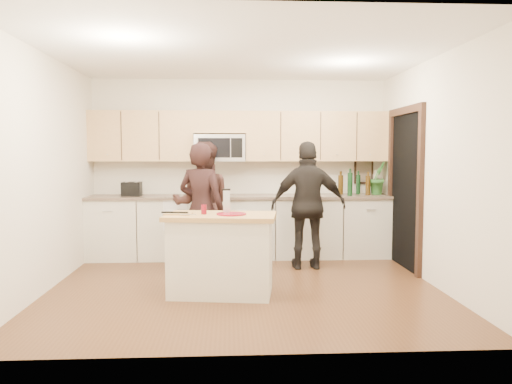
{
  "coord_description": "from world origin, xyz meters",
  "views": [
    {
      "loc": [
        -0.18,
        -5.78,
        1.58
      ],
      "look_at": [
        0.16,
        0.35,
        1.09
      ],
      "focal_mm": 35.0,
      "sensor_mm": 36.0,
      "label": 1
    }
  ],
  "objects": [
    {
      "name": "red_plate",
      "position": [
        -0.15,
        -0.34,
        0.91
      ],
      "size": [
        0.33,
        0.33,
        0.02
      ],
      "primitive_type": "cylinder",
      "color": "maroon",
      "rests_on": "island"
    },
    {
      "name": "floor",
      "position": [
        0.0,
        0.0,
        0.0
      ],
      "size": [
        4.5,
        4.5,
        0.0
      ],
      "primitive_type": "plane",
      "color": "#51321B",
      "rests_on": "ground"
    },
    {
      "name": "orchid",
      "position": [
        2.1,
        1.72,
        1.2
      ],
      "size": [
        0.37,
        0.37,
        0.52
      ],
      "primitive_type": "imported",
      "rotation": [
        0.0,
        0.0,
        0.75
      ],
      "color": "#34772F",
      "rests_on": "back_cabinetry"
    },
    {
      "name": "tongs",
      "position": [
        -0.77,
        -0.3,
        0.92
      ],
      "size": [
        0.3,
        0.07,
        0.02
      ],
      "primitive_type": "cube",
      "rotation": [
        0.0,
        0.0,
        -0.14
      ],
      "color": "black",
      "rests_on": "cutting_board"
    },
    {
      "name": "framed_picture",
      "position": [
        1.95,
        1.98,
        1.28
      ],
      "size": [
        0.3,
        0.03,
        0.38
      ],
      "color": "black",
      "rests_on": "ground"
    },
    {
      "name": "island",
      "position": [
        -0.26,
        -0.29,
        0.45
      ],
      "size": [
        1.28,
        0.86,
        0.9
      ],
      "rotation": [
        0.0,
        0.0,
        -0.14
      ],
      "color": "beige",
      "rests_on": "ground"
    },
    {
      "name": "knife",
      "position": [
        -0.61,
        -0.45,
        0.92
      ],
      "size": [
        0.18,
        0.05,
        0.01
      ],
      "primitive_type": "cube",
      "rotation": [
        0.0,
        0.0,
        -0.14
      ],
      "color": "silver",
      "rests_on": "cutting_board"
    },
    {
      "name": "drink_glass",
      "position": [
        -0.45,
        -0.29,
        0.95
      ],
      "size": [
        0.06,
        0.06,
        0.11
      ],
      "primitive_type": "cylinder",
      "color": "maroon",
      "rests_on": "island"
    },
    {
      "name": "toaster",
      "position": [
        -1.61,
        1.67,
        1.04
      ],
      "size": [
        0.27,
        0.25,
        0.21
      ],
      "color": "black",
      "rests_on": "back_cabinetry"
    },
    {
      "name": "box_grater",
      "position": [
        -0.2,
        -0.25,
        1.05
      ],
      "size": [
        0.09,
        0.06,
        0.26
      ],
      "color": "silver",
      "rests_on": "red_plate"
    },
    {
      "name": "microwave",
      "position": [
        -0.31,
        1.8,
        1.65
      ],
      "size": [
        0.76,
        0.41,
        0.4
      ],
      "color": "silver",
      "rests_on": "ground"
    },
    {
      "name": "doorway",
      "position": [
        2.23,
        0.9,
        1.16
      ],
      "size": [
        0.06,
        1.25,
        2.2
      ],
      "color": "black",
      "rests_on": "ground"
    },
    {
      "name": "room_shell",
      "position": [
        0.0,
        0.0,
        1.73
      ],
      "size": [
        4.52,
        4.02,
        2.71
      ],
      "color": "beige",
      "rests_on": "ground"
    },
    {
      "name": "dish_towel",
      "position": [
        -0.95,
        1.5,
        0.8
      ],
      "size": [
        0.34,
        0.6,
        0.48
      ],
      "color": "white",
      "rests_on": "ground"
    },
    {
      "name": "woman_center",
      "position": [
        -0.55,
        1.13,
        0.86
      ],
      "size": [
        0.84,
        0.66,
        1.73
      ],
      "primitive_type": "imported",
      "rotation": [
        0.0,
        0.0,
        3.14
      ],
      "color": "#321D19",
      "rests_on": "ground"
    },
    {
      "name": "woman_left",
      "position": [
        -0.54,
        0.71,
        0.86
      ],
      "size": [
        0.73,
        0.62,
        1.71
      ],
      "primitive_type": "imported",
      "rotation": [
        0.0,
        0.0,
        2.75
      ],
      "color": "black",
      "rests_on": "ground"
    },
    {
      "name": "cutting_board",
      "position": [
        -0.73,
        -0.29,
        0.91
      ],
      "size": [
        0.32,
        0.23,
        0.02
      ],
      "primitive_type": "cube",
      "rotation": [
        0.0,
        0.0,
        -0.14
      ],
      "color": "tan",
      "rests_on": "island"
    },
    {
      "name": "back_cabinetry",
      "position": [
        0.0,
        1.69,
        0.47
      ],
      "size": [
        4.5,
        0.66,
        0.94
      ],
      "color": "beige",
      "rests_on": "ground"
    },
    {
      "name": "woman_right",
      "position": [
        0.9,
        0.9,
        0.87
      ],
      "size": [
        1.02,
        0.44,
        1.73
      ],
      "primitive_type": "imported",
      "rotation": [
        0.0,
        0.0,
        3.13
      ],
      "color": "black",
      "rests_on": "ground"
    },
    {
      "name": "upper_cabinetry",
      "position": [
        0.03,
        1.83,
        1.84
      ],
      "size": [
        4.5,
        0.33,
        0.75
      ],
      "color": "tan",
      "rests_on": "ground"
    },
    {
      "name": "bottle_cluster",
      "position": [
        1.8,
        1.71,
        1.12
      ],
      "size": [
        0.64,
        0.41,
        0.4
      ],
      "color": "#3D280B",
      "rests_on": "back_cabinetry"
    }
  ]
}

